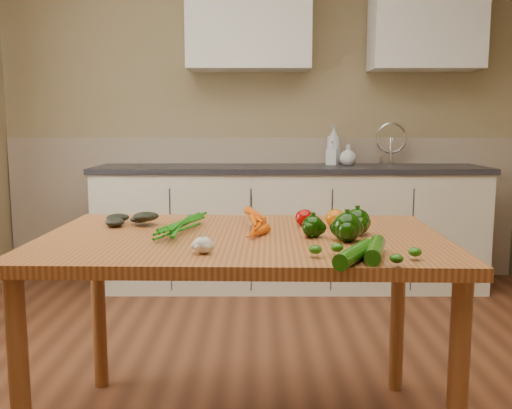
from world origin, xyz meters
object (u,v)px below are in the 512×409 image
object	(u,v)px
carrot_bunch	(232,223)
zucchini_b	(355,254)
pepper_a	(313,227)
tomato_a	(304,218)
table	(243,258)
leafy_greens	(132,212)
soap_bottle_c	(348,155)
pepper_b	(357,222)
garlic_bulb	(203,245)
pepper_c	(347,227)
tomato_b	(336,219)
soap_bottle_a	(334,145)
soap_bottle_b	(332,153)
tomato_c	(340,220)
zucchini_a	(375,250)

from	to	relation	value
carrot_bunch	zucchini_b	distance (m)	0.61
pepper_a	tomato_a	world-z (taller)	pepper_a
table	carrot_bunch	xyz separation A→B (m)	(-0.04, 0.06, 0.13)
table	leafy_greens	bearing A→B (deg)	155.14
carrot_bunch	zucchini_b	world-z (taller)	carrot_bunch
carrot_bunch	table	bearing A→B (deg)	-53.18
leafy_greens	pepper_a	distance (m)	0.76
soap_bottle_c	pepper_b	size ratio (longest dim) A/B	1.63
leafy_greens	garlic_bulb	xyz separation A→B (m)	(0.34, -0.53, -0.03)
pepper_c	tomato_a	distance (m)	0.33
pepper_a	soap_bottle_c	bearing A→B (deg)	77.83
tomato_b	zucchini_b	distance (m)	0.57
soap_bottle_a	leafy_greens	size ratio (longest dim) A/B	1.40
table	soap_bottle_b	distance (m)	2.32
leafy_greens	pepper_a	xyz separation A→B (m)	(0.72, -0.26, -0.01)
leafy_greens	garlic_bulb	size ratio (longest dim) A/B	3.31
soap_bottle_b	tomato_b	world-z (taller)	soap_bottle_b
pepper_a	tomato_a	size ratio (longest dim) A/B	1.06
soap_bottle_b	pepper_b	distance (m)	2.22
pepper_c	tomato_c	xyz separation A→B (m)	(0.02, 0.28, -0.02)
carrot_bunch	tomato_c	xyz separation A→B (m)	(0.43, 0.11, -0.01)
pepper_a	tomato_a	distance (m)	0.23
carrot_bunch	garlic_bulb	distance (m)	0.37
carrot_bunch	tomato_a	distance (m)	0.32
garlic_bulb	pepper_c	world-z (taller)	pepper_c
soap_bottle_a	carrot_bunch	bearing A→B (deg)	-74.01
pepper_b	tomato_c	distance (m)	0.16
pepper_b	tomato_b	size ratio (longest dim) A/B	1.18
carrot_bunch	zucchini_b	xyz separation A→B (m)	(0.39, -0.47, -0.01)
soap_bottle_b	zucchini_b	size ratio (longest dim) A/B	0.71
pepper_b	tomato_a	xyz separation A→B (m)	(-0.18, 0.18, -0.01)
tomato_c	zucchini_b	xyz separation A→B (m)	(-0.04, -0.59, -0.00)
pepper_a	soap_bottle_b	bearing A→B (deg)	80.82
table	pepper_b	bearing A→B (deg)	3.09
soap_bottle_b	garlic_bulb	distance (m)	2.63
soap_bottle_b	soap_bottle_c	bearing A→B (deg)	-1.12
soap_bottle_b	tomato_c	xyz separation A→B (m)	(-0.24, -2.05, -0.17)
table	zucchini_b	distance (m)	0.55
leafy_greens	pepper_a	size ratio (longest dim) A/B	2.69
table	garlic_bulb	world-z (taller)	garlic_bulb
pepper_a	tomato_c	world-z (taller)	pepper_a
tomato_c	leafy_greens	bearing A→B (deg)	176.25
pepper_b	leafy_greens	bearing A→B (deg)	166.52
table	tomato_c	world-z (taller)	tomato_c
tomato_c	zucchini_b	distance (m)	0.59
soap_bottle_c	tomato_c	distance (m)	2.04
tomato_b	zucchini_a	world-z (taller)	tomato_b
carrot_bunch	pepper_c	xyz separation A→B (m)	(0.41, -0.17, 0.01)
zucchini_a	carrot_bunch	bearing A→B (deg)	137.85
tomato_b	garlic_bulb	bearing A→B (deg)	-136.98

